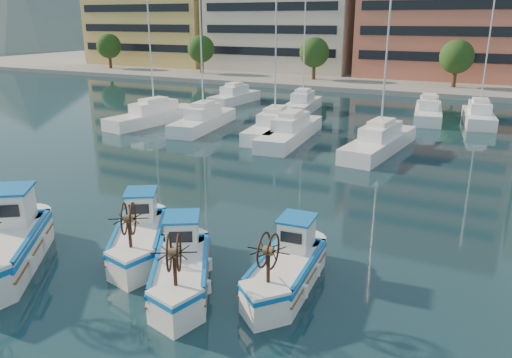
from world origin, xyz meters
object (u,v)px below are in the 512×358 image
fishing_boat_a (6,243)px  fishing_boat_d (287,266)px  fishing_boat_b (139,234)px  fishing_boat_c (181,266)px

fishing_boat_a → fishing_boat_d: (9.52, 3.24, -0.17)m
fishing_boat_b → fishing_boat_c: bearing=-57.2°
fishing_boat_a → fishing_boat_c: size_ratio=1.19×
fishing_boat_d → fishing_boat_b: bearing=177.4°
fishing_boat_a → fishing_boat_b: size_ratio=1.19×
fishing_boat_c → fishing_boat_a: bearing=163.9°
fishing_boat_b → fishing_boat_d: size_ratio=1.03×
fishing_boat_b → fishing_boat_a: bearing=-170.6°
fishing_boat_b → fishing_boat_c: fishing_boat_b is taller
fishing_boat_a → fishing_boat_d: bearing=-16.1°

